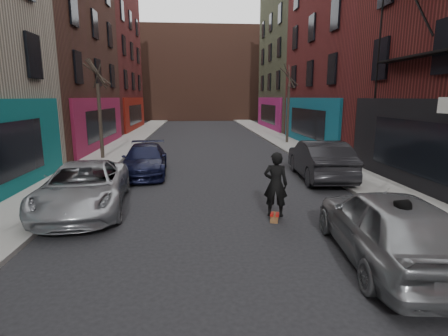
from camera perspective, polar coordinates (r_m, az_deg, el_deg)
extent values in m
cube|color=gray|center=(32.99, -14.14, 5.10)|extent=(2.50, 84.00, 0.13)
cube|color=gray|center=(33.31, 7.68, 5.40)|extent=(2.50, 84.00, 0.13)
cube|color=#47281E|center=(58.46, -3.97, 14.87)|extent=(40.00, 10.00, 14.00)
imported|color=#999BA1|center=(11.96, -21.91, -2.90)|extent=(3.11, 5.65, 1.50)
imported|color=black|center=(16.60, -12.79, 1.30)|extent=(2.21, 4.88, 1.39)
imported|color=gray|center=(8.40, 25.14, -8.55)|extent=(2.45, 5.05, 1.66)
imported|color=black|center=(15.95, 15.33, 1.36)|extent=(2.17, 5.30, 1.71)
cube|color=brown|center=(10.58, 8.26, -7.96)|extent=(0.43, 0.83, 0.10)
imported|color=black|center=(10.29, 8.42, -2.65)|extent=(0.80, 0.63, 1.92)
imported|color=black|center=(7.61, 26.46, -10.67)|extent=(1.02, 0.95, 1.67)
cube|color=#0C3CAA|center=(7.39, 27.99, -7.80)|extent=(0.27, 0.33, 0.42)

